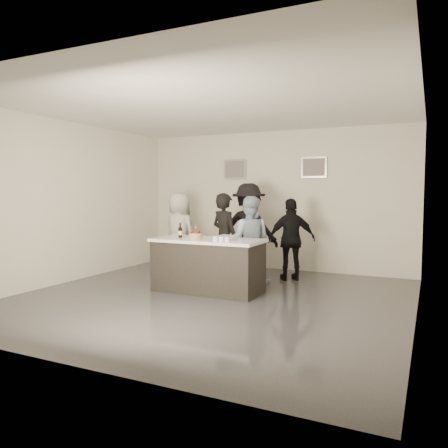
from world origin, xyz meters
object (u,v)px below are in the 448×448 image
(beer_bottle_a, at_px, (180,230))
(person_guest_left, at_px, (179,232))
(person_main_black, at_px, (225,238))
(person_main_blue, at_px, (249,240))
(person_guest_back, at_px, (248,230))
(beer_bottle_b, at_px, (180,230))
(person_guest_right, at_px, (292,239))
(cake, at_px, (195,236))
(bar_counter, at_px, (208,265))

(beer_bottle_a, height_order, person_guest_left, person_guest_left)
(beer_bottle_a, height_order, person_main_black, person_main_black)
(person_main_blue, bearing_deg, person_guest_left, -25.60)
(beer_bottle_a, height_order, person_guest_back, person_guest_back)
(person_guest_left, height_order, person_guest_back, person_guest_back)
(beer_bottle_b, relative_size, person_guest_left, 0.16)
(person_main_black, height_order, person_main_blue, person_main_black)
(person_guest_right, bearing_deg, person_guest_back, -38.05)
(beer_bottle_a, bearing_deg, cake, -5.19)
(beer_bottle_a, xyz_separation_m, person_guest_left, (-0.86, 1.38, -0.20))
(bar_counter, height_order, person_main_black, person_main_black)
(beer_bottle_b, xyz_separation_m, person_guest_right, (1.49, 1.62, -0.25))
(cake, height_order, person_guest_left, person_guest_left)
(beer_bottle_a, bearing_deg, beer_bottle_b, -58.41)
(person_main_blue, xyz_separation_m, person_guest_back, (-0.31, 0.71, 0.13))
(cake, relative_size, beer_bottle_a, 0.84)
(person_main_black, relative_size, person_guest_left, 1.00)
(person_main_blue, distance_m, person_guest_back, 0.78)
(cake, bearing_deg, person_guest_back, 80.06)
(bar_counter, relative_size, person_main_black, 1.12)
(cake, relative_size, beer_bottle_b, 0.84)
(cake, relative_size, person_main_black, 0.13)
(beer_bottle_a, relative_size, person_guest_right, 0.17)
(person_guest_left, bearing_deg, person_guest_right, -162.82)
(bar_counter, relative_size, person_main_blue, 1.16)
(person_main_black, relative_size, person_guest_right, 1.06)
(bar_counter, relative_size, beer_bottle_b, 7.15)
(beer_bottle_b, bearing_deg, cake, 11.45)
(bar_counter, height_order, person_guest_back, person_guest_back)
(beer_bottle_b, bearing_deg, beer_bottle_a, 121.59)
(bar_counter, relative_size, person_guest_left, 1.11)
(person_main_black, bearing_deg, beer_bottle_a, 84.46)
(bar_counter, relative_size, person_guest_right, 1.19)
(person_guest_right, bearing_deg, person_main_blue, 12.43)
(beer_bottle_b, bearing_deg, person_guest_right, 47.40)
(person_main_blue, height_order, person_guest_back, person_guest_back)
(cake, relative_size, person_guest_left, 0.13)
(person_main_black, height_order, person_guest_left, person_guest_left)
(person_guest_left, relative_size, person_guest_right, 1.07)
(beer_bottle_b, relative_size, person_guest_back, 0.14)
(bar_counter, distance_m, person_guest_right, 1.87)
(person_guest_back, bearing_deg, beer_bottle_a, 65.26)
(beer_bottle_a, distance_m, person_guest_right, 2.19)
(person_guest_right, height_order, person_guest_back, person_guest_back)
(beer_bottle_a, relative_size, beer_bottle_b, 1.00)
(bar_counter, xyz_separation_m, beer_bottle_b, (-0.50, -0.07, 0.58))
(beer_bottle_b, xyz_separation_m, person_guest_left, (-0.91, 1.47, -0.20))
(beer_bottle_b, bearing_deg, person_main_blue, 49.44)
(person_guest_right, bearing_deg, cake, 20.15)
(person_guest_left, bearing_deg, person_guest_back, -156.62)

